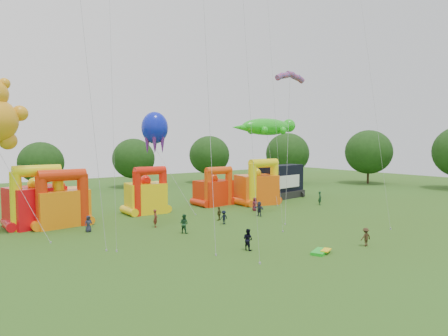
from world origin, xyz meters
TOP-DOWN VIEW (x-y plane):
  - ground at (0.00, 0.00)m, footprint 160.00×160.00m
  - tree_ring at (-1.20, 0.62)m, footprint 125.23×127.35m
  - bouncy_castle_0 at (-15.19, 29.09)m, footprint 6.11×5.34m
  - bouncy_castle_1 at (-12.97, 27.94)m, footprint 5.81×4.86m
  - bouncy_castle_2 at (-2.18, 29.14)m, footprint 4.98×4.18m
  - bouncy_castle_3 at (8.47, 29.34)m, footprint 5.04×4.23m
  - bouncy_castle_4 at (14.05, 26.28)m, footprint 6.24×5.46m
  - stage_trailer at (21.14, 28.62)m, footprint 8.69×4.20m
  - teddy_bear_kite at (-17.97, 24.76)m, footprint 6.44×8.19m
  - gecko_kite at (17.11, 26.98)m, footprint 12.67×7.50m
  - octopus_kite at (1.31, 30.41)m, footprint 3.66×10.56m
  - parafoil_kites at (-1.63, 13.39)m, footprint 27.98×12.30m
  - diamond_kites at (0.91, 12.18)m, footprint 28.71×16.15m
  - folded_kite_bundle at (1.42, 4.04)m, footprint 2.23×1.70m
  - spectator_0 at (-11.49, 23.05)m, footprint 0.85×0.59m
  - spectator_1 at (-5.03, 21.00)m, footprint 0.70×0.82m
  - spectator_2 at (-3.99, 16.84)m, footprint 1.08×1.17m
  - spectator_3 at (1.76, 17.93)m, footprint 0.99×0.58m
  - spectator_4 at (2.56, 19.94)m, footprint 1.00×0.78m
  - spectator_5 at (8.05, 19.16)m, footprint 0.64×1.70m
  - spectator_6 at (10.01, 22.23)m, footprint 0.91×0.64m
  - spectator_7 at (20.66, 20.30)m, footprint 0.81×0.85m
  - spectator_8 at (-2.79, 8.34)m, footprint 0.85×1.01m
  - spectator_9 at (6.34, 3.17)m, footprint 1.14×0.78m

SIDE VIEW (x-z plane):
  - ground at x=0.00m, z-range 0.00..0.00m
  - folded_kite_bundle at x=1.42m, z-range -0.02..0.29m
  - spectator_3 at x=1.76m, z-range 0.00..1.52m
  - spectator_4 at x=2.56m, z-range 0.00..1.58m
  - spectator_9 at x=6.34m, z-range 0.00..1.62m
  - spectator_0 at x=-11.49m, z-range 0.00..1.67m
  - spectator_6 at x=10.01m, z-range 0.00..1.78m
  - spectator_5 at x=8.05m, z-range 0.00..1.80m
  - spectator_8 at x=-2.79m, z-range 0.00..1.83m
  - spectator_1 at x=-5.03m, z-range 0.00..1.91m
  - spectator_2 at x=-3.99m, z-range 0.00..1.92m
  - spectator_7 at x=20.66m, z-range 0.00..1.97m
  - bouncy_castle_3 at x=8.47m, z-range -0.65..4.90m
  - bouncy_castle_2 at x=-2.18m, z-range -0.71..5.31m
  - bouncy_castle_1 at x=-12.97m, z-range -0.75..5.46m
  - bouncy_castle_4 at x=14.05m, z-range -0.80..5.82m
  - bouncy_castle_0 at x=-15.19m, z-range -0.81..5.89m
  - stage_trailer at x=21.14m, z-range -0.10..5.23m
  - tree_ring at x=-1.20m, z-range 0.22..12.30m
  - octopus_kite at x=1.31m, z-range 0.21..13.49m
  - teddy_bear_kite at x=-17.97m, z-range -0.63..14.72m
  - gecko_kite at x=17.11m, z-range 1.07..13.85m
  - parafoil_kites at x=-1.63m, z-range -1.56..27.17m
  - diamond_kites at x=0.91m, z-range -2.14..35.63m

